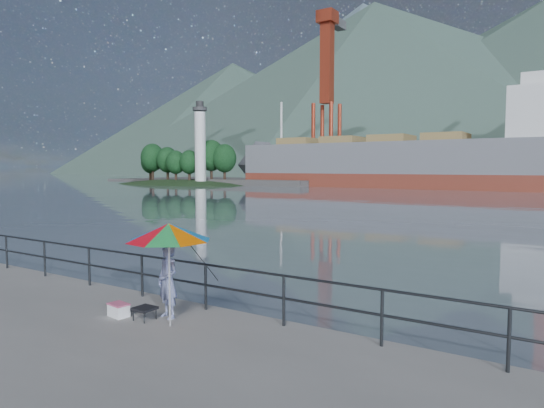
{
  "coord_description": "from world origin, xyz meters",
  "views": [
    {
      "loc": [
        9.85,
        -6.26,
        3.13
      ],
      "look_at": [
        1.95,
        6.0,
        2.0
      ],
      "focal_mm": 32.0,
      "sensor_mm": 36.0,
      "label": 1
    }
  ],
  "objects_px": {
    "fisherman": "(168,281)",
    "bulk_carrier": "(424,161)",
    "cooler_bag": "(119,311)",
    "beach_umbrella": "(169,232)"
  },
  "relations": [
    {
      "from": "beach_umbrella",
      "to": "bulk_carrier",
      "type": "distance_m",
      "value": 71.69
    },
    {
      "from": "beach_umbrella",
      "to": "bulk_carrier",
      "type": "bearing_deg",
      "value": 101.67
    },
    {
      "from": "fisherman",
      "to": "bulk_carrier",
      "type": "xyz_separation_m",
      "value": [
        -14.08,
        69.81,
        3.27
      ]
    },
    {
      "from": "beach_umbrella",
      "to": "cooler_bag",
      "type": "distance_m",
      "value": 2.2
    },
    {
      "from": "fisherman",
      "to": "cooler_bag",
      "type": "relative_size",
      "value": 3.58
    },
    {
      "from": "cooler_bag",
      "to": "bulk_carrier",
      "type": "bearing_deg",
      "value": 109.27
    },
    {
      "from": "bulk_carrier",
      "to": "cooler_bag",
      "type": "bearing_deg",
      "value": -79.4
    },
    {
      "from": "cooler_bag",
      "to": "bulk_carrier",
      "type": "distance_m",
      "value": 71.64
    },
    {
      "from": "fisherman",
      "to": "bulk_carrier",
      "type": "relative_size",
      "value": 0.03
    },
    {
      "from": "beach_umbrella",
      "to": "cooler_bag",
      "type": "xyz_separation_m",
      "value": [
        -1.34,
        -0.14,
        -1.74
      ]
    }
  ]
}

